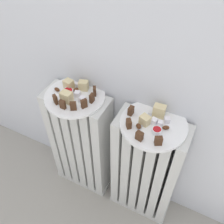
% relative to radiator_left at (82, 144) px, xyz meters
% --- Properties ---
extents(radiator_left, '(0.31, 0.14, 0.66)m').
position_rel_radiator_left_xyz_m(radiator_left, '(0.00, 0.00, 0.00)').
color(radiator_left, silver).
rests_on(radiator_left, ground_plane).
extents(radiator_right, '(0.31, 0.14, 0.66)m').
position_rel_radiator_left_xyz_m(radiator_right, '(0.36, 0.00, 0.00)').
color(radiator_right, silver).
rests_on(radiator_right, ground_plane).
extents(plate_left, '(0.26, 0.26, 0.01)m').
position_rel_radiator_left_xyz_m(plate_left, '(-0.00, 0.00, 0.34)').
color(plate_left, white).
rests_on(plate_left, radiator_left).
extents(plate_right, '(0.26, 0.26, 0.01)m').
position_rel_radiator_left_xyz_m(plate_right, '(0.36, 0.00, 0.34)').
color(plate_right, white).
rests_on(plate_right, radiator_right).
extents(dark_cake_slice_left_0, '(0.03, 0.02, 0.04)m').
position_rel_radiator_left_xyz_m(dark_cake_slice_left_0, '(-0.04, -0.08, 0.37)').
color(dark_cake_slice_left_0, '#472B19').
rests_on(dark_cake_slice_left_0, plate_left).
extents(dark_cake_slice_left_1, '(0.02, 0.01, 0.04)m').
position_rel_radiator_left_xyz_m(dark_cake_slice_left_1, '(0.00, -0.09, 0.37)').
color(dark_cake_slice_left_1, '#472B19').
rests_on(dark_cake_slice_left_1, plate_left).
extents(dark_cake_slice_left_2, '(0.03, 0.02, 0.04)m').
position_rel_radiator_left_xyz_m(dark_cake_slice_left_2, '(0.04, -0.07, 0.37)').
color(dark_cake_slice_left_2, '#472B19').
rests_on(dark_cake_slice_left_2, plate_left).
extents(dark_cake_slice_left_3, '(0.02, 0.03, 0.04)m').
position_rel_radiator_left_xyz_m(dark_cake_slice_left_3, '(0.07, -0.04, 0.37)').
color(dark_cake_slice_left_3, '#472B19').
rests_on(dark_cake_slice_left_3, plate_left).
extents(dark_cake_slice_left_4, '(0.01, 0.02, 0.04)m').
position_rel_radiator_left_xyz_m(dark_cake_slice_left_4, '(0.09, -0.00, 0.37)').
color(dark_cake_slice_left_4, '#472B19').
rests_on(dark_cake_slice_left_4, plate_left).
extents(dark_cake_slice_left_5, '(0.02, 0.03, 0.04)m').
position_rel_radiator_left_xyz_m(dark_cake_slice_left_5, '(0.08, 0.04, 0.37)').
color(dark_cake_slice_left_5, '#472B19').
rests_on(dark_cake_slice_left_5, plate_left).
extents(marble_cake_slice_left_0, '(0.04, 0.04, 0.04)m').
position_rel_radiator_left_xyz_m(marble_cake_slice_left_0, '(-0.05, 0.03, 0.37)').
color(marble_cake_slice_left_0, beige).
rests_on(marble_cake_slice_left_0, plate_left).
extents(marble_cake_slice_left_1, '(0.05, 0.04, 0.05)m').
position_rel_radiator_left_xyz_m(marble_cake_slice_left_1, '(-0.01, -0.04, 0.37)').
color(marble_cake_slice_left_1, beige).
rests_on(marble_cake_slice_left_1, plate_left).
extents(marble_cake_slice_left_2, '(0.05, 0.04, 0.04)m').
position_rel_radiator_left_xyz_m(marble_cake_slice_left_2, '(0.01, 0.05, 0.37)').
color(marble_cake_slice_left_2, beige).
rests_on(marble_cake_slice_left_2, plate_left).
extents(turkish_delight_left_0, '(0.03, 0.03, 0.02)m').
position_rel_radiator_left_xyz_m(turkish_delight_left_0, '(0.01, 0.00, 0.36)').
color(turkish_delight_left_0, white).
rests_on(turkish_delight_left_0, plate_left).
extents(turkish_delight_left_1, '(0.02, 0.02, 0.02)m').
position_rel_radiator_left_xyz_m(turkish_delight_left_1, '(-0.02, 0.06, 0.36)').
color(turkish_delight_left_1, white).
rests_on(turkish_delight_left_1, plate_left).
extents(turkish_delight_left_2, '(0.03, 0.03, 0.02)m').
position_rel_radiator_left_xyz_m(turkish_delight_left_2, '(0.05, -0.02, 0.36)').
color(turkish_delight_left_2, white).
rests_on(turkish_delight_left_2, plate_left).
extents(medjool_date_left_0, '(0.03, 0.03, 0.01)m').
position_rel_radiator_left_xyz_m(medjool_date_left_0, '(-0.01, 0.03, 0.35)').
color(medjool_date_left_0, '#4C2814').
rests_on(medjool_date_left_0, plate_left).
extents(medjool_date_left_1, '(0.02, 0.03, 0.02)m').
position_rel_radiator_left_xyz_m(medjool_date_left_1, '(-0.00, 0.08, 0.35)').
color(medjool_date_left_1, '#4C2814').
rests_on(medjool_date_left_1, plate_left).
extents(medjool_date_left_2, '(0.03, 0.02, 0.01)m').
position_rel_radiator_left_xyz_m(medjool_date_left_2, '(-0.09, -0.01, 0.35)').
color(medjool_date_left_2, '#4C2814').
rests_on(medjool_date_left_2, plate_left).
extents(jam_bowl_left, '(0.05, 0.05, 0.02)m').
position_rel_radiator_left_xyz_m(jam_bowl_left, '(-0.03, -0.00, 0.36)').
color(jam_bowl_left, white).
rests_on(jam_bowl_left, plate_left).
extents(dark_cake_slice_right_0, '(0.02, 0.03, 0.04)m').
position_rel_radiator_left_xyz_m(dark_cake_slice_right_0, '(0.26, 0.01, 0.36)').
color(dark_cake_slice_right_0, '#472B19').
rests_on(dark_cake_slice_right_0, plate_right).
extents(dark_cake_slice_right_1, '(0.03, 0.03, 0.04)m').
position_rel_radiator_left_xyz_m(dark_cake_slice_right_1, '(0.28, -0.06, 0.36)').
color(dark_cake_slice_right_1, '#472B19').
rests_on(dark_cake_slice_right_1, plate_right).
extents(dark_cake_slice_right_2, '(0.03, 0.02, 0.04)m').
position_rel_radiator_left_xyz_m(dark_cake_slice_right_2, '(0.34, -0.10, 0.36)').
color(dark_cake_slice_right_2, '#472B19').
rests_on(dark_cake_slice_right_2, plate_right).
extents(dark_cake_slice_right_3, '(0.03, 0.03, 0.04)m').
position_rel_radiator_left_xyz_m(dark_cake_slice_right_3, '(0.41, -0.09, 0.36)').
color(dark_cake_slice_right_3, '#472B19').
rests_on(dark_cake_slice_right_3, plate_right).
extents(marble_cake_slice_right_0, '(0.05, 0.04, 0.04)m').
position_rel_radiator_left_xyz_m(marble_cake_slice_right_0, '(0.33, -0.02, 0.36)').
color(marble_cake_slice_right_0, beige).
rests_on(marble_cake_slice_right_0, plate_right).
extents(marble_cake_slice_right_1, '(0.05, 0.04, 0.05)m').
position_rel_radiator_left_xyz_m(marble_cake_slice_right_1, '(0.36, 0.05, 0.37)').
color(marble_cake_slice_right_1, beige).
rests_on(marble_cake_slice_right_1, plate_right).
extents(turkish_delight_right_0, '(0.03, 0.03, 0.02)m').
position_rel_radiator_left_xyz_m(turkish_delight_right_0, '(0.36, 0.00, 0.36)').
color(turkish_delight_right_0, white).
rests_on(turkish_delight_right_0, plate_right).
extents(turkish_delight_right_1, '(0.02, 0.02, 0.02)m').
position_rel_radiator_left_xyz_m(turkish_delight_right_1, '(0.38, 0.00, 0.36)').
color(turkish_delight_right_1, white).
rests_on(turkish_delight_right_1, plate_right).
extents(turkish_delight_right_2, '(0.03, 0.03, 0.02)m').
position_rel_radiator_left_xyz_m(turkish_delight_right_2, '(0.40, 0.03, 0.36)').
color(turkish_delight_right_2, white).
rests_on(turkish_delight_right_2, plate_right).
extents(medjool_date_right_0, '(0.03, 0.03, 0.02)m').
position_rel_radiator_left_xyz_m(medjool_date_right_0, '(0.41, -0.01, 0.35)').
color(medjool_date_right_0, '#4C2814').
rests_on(medjool_date_right_0, plate_right).
extents(medjool_date_right_1, '(0.03, 0.03, 0.02)m').
position_rel_radiator_left_xyz_m(medjool_date_right_1, '(0.31, -0.05, 0.35)').
color(medjool_date_right_1, '#4C2814').
rests_on(medjool_date_right_1, plate_right).
extents(jam_bowl_right, '(0.04, 0.04, 0.02)m').
position_rel_radiator_left_xyz_m(jam_bowl_right, '(0.38, -0.04, 0.36)').
color(jam_bowl_right, white).
rests_on(jam_bowl_right, plate_right).
extents(fork, '(0.03, 0.10, 0.00)m').
position_rel_radiator_left_xyz_m(fork, '(0.33, -0.00, 0.35)').
color(fork, '#B7B7BC').
rests_on(fork, plate_right).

